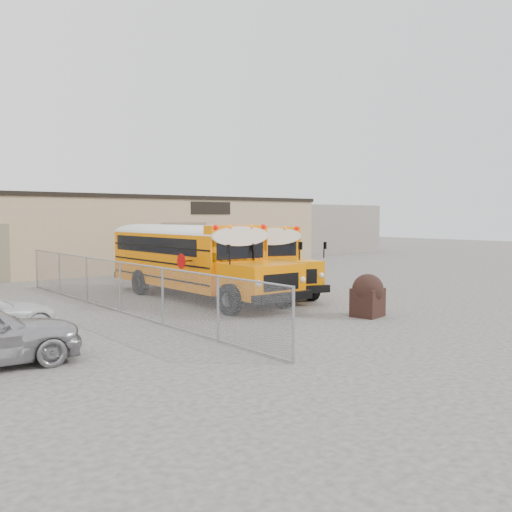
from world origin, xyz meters
TOP-DOWN VIEW (x-y plane):
  - ground at (0.00, 0.00)m, footprint 120.00×120.00m
  - warehouse at (-0.00, 19.99)m, footprint 30.20×10.20m
  - chainlink_fence at (-6.00, 3.00)m, footprint 0.07×18.07m
  - distant_building_right at (24.00, 24.00)m, footprint 10.00×8.00m
  - school_bus_left at (-2.08, 10.88)m, footprint 3.17×10.55m
  - school_bus_right at (2.73, 11.19)m, footprint 4.99×10.48m
  - tarp_bundle at (0.14, -2.98)m, footprint 1.13×1.06m

SIDE VIEW (x-z plane):
  - ground at x=0.00m, z-range 0.00..0.00m
  - tarp_bundle at x=0.14m, z-range 0.02..1.46m
  - chainlink_fence at x=-6.00m, z-range 0.00..1.80m
  - school_bus_right at x=2.73m, z-range 0.23..3.22m
  - school_bus_left at x=-2.08m, z-range 0.24..3.33m
  - distant_building_right at x=24.00m, z-range 0.00..4.40m
  - warehouse at x=0.00m, z-range 0.04..4.71m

